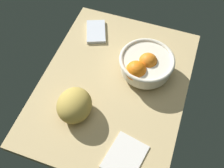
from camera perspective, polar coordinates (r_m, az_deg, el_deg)
ground_plane at (r=108.70cm, az=0.24°, el=-0.48°), size 74.90×57.07×3.00cm
fruit_bowl at (r=106.35cm, az=7.04°, el=4.14°), size 21.71×21.71×11.06cm
bread_loaf at (r=97.82cm, az=-7.96°, el=-4.45°), size 15.20×13.81×10.11cm
napkin_folded at (r=124.54cm, az=-3.40°, el=11.01°), size 15.41×12.68×1.37cm
napkin_spare at (r=94.49cm, az=2.76°, el=-15.03°), size 16.57×14.21×0.90cm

